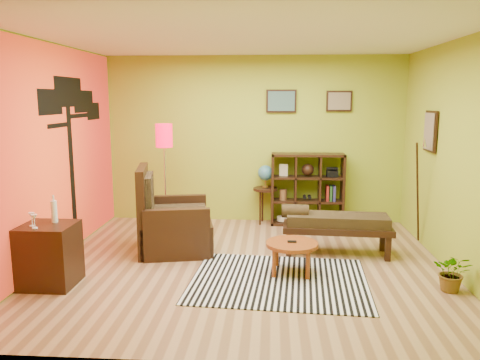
# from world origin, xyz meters

# --- Properties ---
(ground) EXTENTS (5.00, 5.00, 0.00)m
(ground) POSITION_xyz_m (0.00, 0.00, 0.00)
(ground) COLOR #A67C53
(ground) RESTS_ON ground
(room_shell) EXTENTS (5.04, 4.54, 2.82)m
(room_shell) POSITION_xyz_m (-0.09, 0.01, 1.80)
(room_shell) COLOR #95A828
(room_shell) RESTS_ON ground
(zebra_rug) EXTENTS (2.13, 1.76, 0.01)m
(zebra_rug) POSITION_xyz_m (0.40, -0.49, 0.01)
(zebra_rug) COLOR white
(zebra_rug) RESTS_ON ground
(coffee_table) EXTENTS (0.63, 0.63, 0.41)m
(coffee_table) POSITION_xyz_m (0.56, -0.23, 0.33)
(coffee_table) COLOR brown
(coffee_table) RESTS_ON ground
(armchair) EXTENTS (1.15, 1.14, 1.19)m
(armchair) POSITION_xyz_m (-1.09, 0.52, 0.36)
(armchair) COLOR black
(armchair) RESTS_ON ground
(side_cabinet) EXTENTS (0.60, 0.54, 1.02)m
(side_cabinet) POSITION_xyz_m (-2.20, -0.79, 0.36)
(side_cabinet) COLOR black
(side_cabinet) RESTS_ON ground
(floor_lamp) EXTENTS (0.26, 0.26, 1.72)m
(floor_lamp) POSITION_xyz_m (-1.31, 1.23, 1.39)
(floor_lamp) COLOR silver
(floor_lamp) RESTS_ON ground
(globe_table) EXTENTS (0.41, 0.41, 0.99)m
(globe_table) POSITION_xyz_m (0.20, 2.05, 0.75)
(globe_table) COLOR black
(globe_table) RESTS_ON ground
(cube_shelf) EXTENTS (1.20, 0.35, 1.20)m
(cube_shelf) POSITION_xyz_m (0.91, 2.03, 0.60)
(cube_shelf) COLOR black
(cube_shelf) RESTS_ON ground
(bench) EXTENTS (1.49, 0.60, 0.67)m
(bench) POSITION_xyz_m (1.16, 0.53, 0.43)
(bench) COLOR black
(bench) RESTS_ON ground
(potted_plant) EXTENTS (0.54, 0.56, 0.34)m
(potted_plant) POSITION_xyz_m (2.29, -0.66, 0.17)
(potted_plant) COLOR #26661E
(potted_plant) RESTS_ON ground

